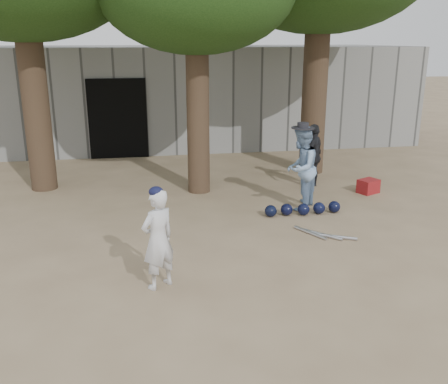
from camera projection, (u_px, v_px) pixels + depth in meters
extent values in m
plane|color=#937C5E|center=(194.00, 279.00, 7.00)|extent=(70.00, 70.00, 0.00)
imported|color=silver|center=(158.00, 239.00, 6.60)|extent=(0.60, 0.56, 1.38)
imported|color=#7E9EC4|center=(301.00, 168.00, 9.69)|extent=(0.96, 1.01, 1.64)
imported|color=black|center=(313.00, 156.00, 11.17)|extent=(0.79, 0.88, 1.44)
cube|color=maroon|center=(368.00, 186.00, 10.87)|extent=(0.52, 0.47, 0.30)
cube|color=gray|center=(160.00, 103.00, 14.08)|extent=(16.00, 0.35, 3.00)
cube|color=black|center=(118.00, 119.00, 13.81)|extent=(1.60, 0.08, 2.20)
cube|color=slate|center=(156.00, 93.00, 16.44)|extent=(16.00, 5.00, 3.00)
sphere|color=black|center=(271.00, 211.00, 9.42)|extent=(0.23, 0.23, 0.23)
sphere|color=black|center=(287.00, 210.00, 9.50)|extent=(0.23, 0.23, 0.23)
sphere|color=black|center=(304.00, 209.00, 9.51)|extent=(0.23, 0.23, 0.23)
sphere|color=black|center=(319.00, 208.00, 9.58)|extent=(0.23, 0.23, 0.23)
sphere|color=black|center=(334.00, 207.00, 9.66)|extent=(0.23, 0.23, 0.23)
cylinder|color=#ABAAB0|center=(310.00, 233.00, 8.60)|extent=(0.39, 0.66, 0.06)
cylinder|color=#ABAAB0|center=(323.00, 235.00, 8.51)|extent=(0.53, 0.56, 0.06)
cylinder|color=#ABAAB0|center=(335.00, 237.00, 8.43)|extent=(0.67, 0.38, 0.06)
cylinder|color=brown|center=(31.00, 63.00, 10.43)|extent=(0.56, 0.56, 5.50)
cylinder|color=brown|center=(197.00, 76.00, 10.31)|extent=(0.48, 0.48, 5.00)
cylinder|color=brown|center=(317.00, 53.00, 11.82)|extent=(0.60, 0.60, 5.80)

